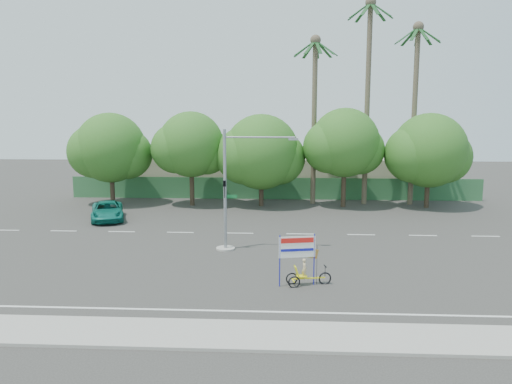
{
  "coord_description": "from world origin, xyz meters",
  "views": [
    {
      "loc": [
        0.79,
        -24.22,
        7.88
      ],
      "look_at": [
        -0.68,
        3.49,
        3.5
      ],
      "focal_mm": 35.0,
      "sensor_mm": 36.0,
      "label": 1
    }
  ],
  "objects": [
    {
      "name": "building_right",
      "position": [
        8.0,
        26.0,
        1.8
      ],
      "size": [
        14.0,
        8.0,
        3.6
      ],
      "primitive_type": "cube",
      "color": "beige",
      "rests_on": "ground"
    },
    {
      "name": "fence",
      "position": [
        0.0,
        21.5,
        1.0
      ],
      "size": [
        38.0,
        0.08,
        2.0
      ],
      "primitive_type": "cube",
      "color": "#336B3D",
      "rests_on": "ground"
    },
    {
      "name": "palm_tall",
      "position": [
        8.0,
        19.5,
        10.46
      ],
      "size": [
        3.73,
        3.79,
        17.45
      ],
      "color": "#70604C",
      "rests_on": "ground"
    },
    {
      "name": "palm_short",
      "position": [
        3.5,
        19.5,
        8.86
      ],
      "size": [
        3.73,
        3.79,
        14.45
      ],
      "color": "#70604C",
      "rests_on": "ground"
    },
    {
      "name": "tree_left",
      "position": [
        -7.05,
        18.0,
        5.06
      ],
      "size": [
        6.66,
        5.6,
        8.07
      ],
      "color": "#473828",
      "rests_on": "ground"
    },
    {
      "name": "tree_right",
      "position": [
        5.95,
        18.0,
        5.24
      ],
      "size": [
        6.9,
        5.8,
        8.36
      ],
      "color": "#473828",
      "rests_on": "ground"
    },
    {
      "name": "pickup_truck",
      "position": [
        -12.25,
        11.68,
        0.68
      ],
      "size": [
        3.74,
        5.36,
        1.36
      ],
      "primitive_type": "imported",
      "rotation": [
        0.0,
        0.0,
        0.33
      ],
      "color": "#107060",
      "rests_on": "ground"
    },
    {
      "name": "sidewalk_near",
      "position": [
        0.0,
        -7.5,
        0.06
      ],
      "size": [
        50.0,
        2.4,
        0.12
      ],
      "primitive_type": "cube",
      "color": "gray",
      "rests_on": "ground"
    },
    {
      "name": "ground",
      "position": [
        0.0,
        0.0,
        0.0
      ],
      "size": [
        120.0,
        120.0,
        0.0
      ],
      "primitive_type": "plane",
      "color": "#33302D",
      "rests_on": "ground"
    },
    {
      "name": "building_left",
      "position": [
        -10.0,
        26.0,
        2.0
      ],
      "size": [
        12.0,
        8.0,
        4.0
      ],
      "primitive_type": "cube",
      "color": "beige",
      "rests_on": "ground"
    },
    {
      "name": "tree_center",
      "position": [
        -1.05,
        18.0,
        4.47
      ],
      "size": [
        7.62,
        6.4,
        7.85
      ],
      "color": "#473828",
      "rests_on": "ground"
    },
    {
      "name": "traffic_signal",
      "position": [
        -2.2,
        3.98,
        2.92
      ],
      "size": [
        4.72,
        1.1,
        7.0
      ],
      "color": "gray",
      "rests_on": "ground"
    },
    {
      "name": "tree_far_left",
      "position": [
        -14.05,
        18.0,
        4.76
      ],
      "size": [
        7.14,
        6.0,
        7.96
      ],
      "color": "#473828",
      "rests_on": "ground"
    },
    {
      "name": "trike_billboard",
      "position": [
        1.73,
        -1.97,
        0.99
      ],
      "size": [
        2.47,
        0.84,
        2.46
      ],
      "rotation": [
        0.0,
        0.0,
        0.2
      ],
      "color": "black",
      "rests_on": "ground"
    },
    {
      "name": "tree_far_right",
      "position": [
        12.95,
        18.0,
        4.64
      ],
      "size": [
        7.38,
        6.2,
        7.94
      ],
      "color": "#473828",
      "rests_on": "ground"
    },
    {
      "name": "palm_mid",
      "position": [
        12.0,
        19.5,
        9.4
      ],
      "size": [
        3.73,
        3.79,
        15.45
      ],
      "color": "#70604C",
      "rests_on": "ground"
    }
  ]
}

